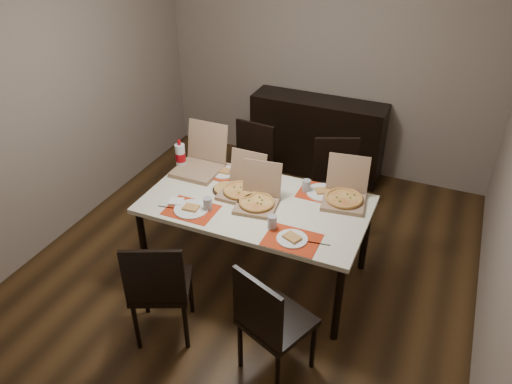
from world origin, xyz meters
TOP-DOWN VIEW (x-y plane):
  - ground at (0.00, 0.00)m, footprint 3.80×4.00m
  - room_walls at (0.00, 0.43)m, footprint 3.84×4.02m
  - sideboard at (0.00, 1.78)m, footprint 1.50×0.40m
  - dining_table at (0.08, -0.16)m, footprint 1.80×1.00m
  - chair_near_left at (-0.27, -1.09)m, footprint 0.56×0.56m
  - chair_near_right at (0.58, -1.08)m, footprint 0.55×0.55m
  - chair_far_left at (-0.39, 0.77)m, footprint 0.46×0.46m
  - chair_far_right at (0.50, 0.78)m, footprint 0.55×0.55m
  - setting_near_left at (-0.33, -0.45)m, footprint 0.47×0.30m
  - setting_near_right at (0.46, -0.48)m, footprint 0.50×0.30m
  - setting_far_left at (-0.35, 0.15)m, footprint 0.48×0.30m
  - setting_far_right at (0.50, 0.18)m, footprint 0.43×0.30m
  - napkin_loose at (0.06, -0.16)m, footprint 0.16×0.15m
  - pizza_box_center at (0.11, -0.18)m, footprint 0.36×0.39m
  - pizza_box_right at (0.73, 0.15)m, footprint 0.39×0.42m
  - pizza_box_left at (-0.59, 0.13)m, footprint 0.39×0.43m
  - pizza_box_extra at (-0.08, -0.07)m, footprint 0.32×0.36m
  - faina_plate at (-0.22, -0.09)m, footprint 0.24×0.24m
  - dip_bowl at (0.13, 0.07)m, footprint 0.14×0.14m
  - soda_bottle at (-0.77, 0.10)m, footprint 0.09×0.09m

SIDE VIEW (x-z plane):
  - ground at x=0.00m, z-range -0.02..0.00m
  - sideboard at x=0.00m, z-range 0.00..0.90m
  - chair_near_left at x=-0.27m, z-range 0.05..0.98m
  - chair_near_right at x=0.58m, z-range 0.05..0.98m
  - chair_far_left at x=-0.39m, z-range 0.05..0.98m
  - chair_far_right at x=0.50m, z-range 0.05..0.98m
  - dining_table at x=0.08m, z-range 0.31..1.06m
  - napkin_loose at x=0.06m, z-range 0.75..0.77m
  - dip_bowl at x=0.13m, z-range 0.75..0.78m
  - faina_plate at x=-0.22m, z-range 0.75..0.78m
  - setting_near_left at x=-0.33m, z-range 0.72..0.83m
  - setting_far_right at x=0.50m, z-range 0.72..0.83m
  - setting_far_left at x=-0.35m, z-range 0.72..0.83m
  - setting_near_right at x=0.46m, z-range 0.72..0.83m
  - pizza_box_center at x=0.11m, z-range 0.64..0.96m
  - pizza_box_extra at x=-0.08m, z-range 0.64..0.96m
  - pizza_box_right at x=0.73m, z-range 0.64..0.97m
  - pizza_box_left at x=-0.59m, z-range 0.62..1.01m
  - soda_bottle at x=-0.77m, z-range 0.73..1.00m
  - room_walls at x=0.00m, z-range 0.42..3.04m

